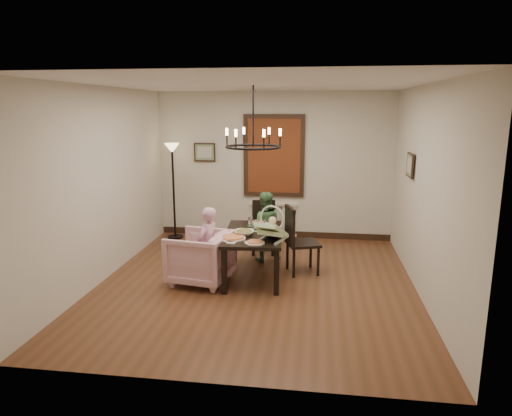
% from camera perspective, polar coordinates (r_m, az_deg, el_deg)
% --- Properties ---
extents(room_shell, '(4.51, 5.00, 2.81)m').
position_cam_1_polar(room_shell, '(6.69, 0.47, 3.01)').
color(room_shell, brown).
rests_on(room_shell, ground).
extents(dining_table, '(0.95, 1.54, 0.69)m').
position_cam_1_polar(dining_table, '(6.77, -0.33, -3.75)').
color(dining_table, black).
rests_on(dining_table, room_shell).
extents(chair_far, '(0.44, 0.44, 0.92)m').
position_cam_1_polar(chair_far, '(7.92, 0.92, -2.46)').
color(chair_far, black).
rests_on(chair_far, room_shell).
extents(chair_right, '(0.59, 0.59, 1.06)m').
position_cam_1_polar(chair_right, '(7.00, 5.89, -3.93)').
color(chair_right, black).
rests_on(chair_right, room_shell).
extents(armchair, '(0.95, 0.93, 0.75)m').
position_cam_1_polar(armchair, '(6.68, -7.02, -6.14)').
color(armchair, beige).
rests_on(armchair, room_shell).
extents(elderly_woman, '(0.32, 0.40, 0.94)m').
position_cam_1_polar(elderly_woman, '(6.57, -6.05, -5.58)').
color(elderly_woman, '#DA9ABA').
rests_on(elderly_woman, room_shell).
extents(seated_man, '(0.52, 0.44, 0.96)m').
position_cam_1_polar(seated_man, '(7.54, 1.05, -3.05)').
color(seated_man, '#487344').
rests_on(seated_man, room_shell).
extents(baby_bouncer, '(0.52, 0.61, 0.34)m').
position_cam_1_polar(baby_bouncer, '(6.30, 1.96, -2.62)').
color(baby_bouncer, '#B9DD98').
rests_on(baby_bouncer, dining_table).
extents(salad_bowl, '(0.34, 0.34, 0.08)m').
position_cam_1_polar(salad_bowl, '(6.60, -1.47, -3.06)').
color(salad_bowl, white).
rests_on(salad_bowl, dining_table).
extents(pizza_platter, '(0.36, 0.36, 0.04)m').
position_cam_1_polar(pizza_platter, '(6.42, -2.89, -3.71)').
color(pizza_platter, tan).
rests_on(pizza_platter, dining_table).
extents(drinking_glass, '(0.08, 0.08, 0.15)m').
position_cam_1_polar(drinking_glass, '(6.90, -0.00, -2.08)').
color(drinking_glass, silver).
rests_on(drinking_glass, dining_table).
extents(window_blinds, '(1.00, 0.03, 1.40)m').
position_cam_1_polar(window_blinds, '(8.72, 2.25, 6.53)').
color(window_blinds, brown).
rests_on(window_blinds, room_shell).
extents(radiator, '(0.92, 0.12, 0.62)m').
position_cam_1_polar(radiator, '(8.95, 2.19, -1.44)').
color(radiator, silver).
rests_on(radiator, room_shell).
extents(picture_back, '(0.42, 0.03, 0.36)m').
position_cam_1_polar(picture_back, '(8.96, -6.43, 6.94)').
color(picture_back, black).
rests_on(picture_back, room_shell).
extents(picture_right, '(0.03, 0.42, 0.36)m').
position_cam_1_polar(picture_right, '(7.25, 18.71, 5.10)').
color(picture_right, black).
rests_on(picture_right, room_shell).
extents(floor_lamp, '(0.30, 0.30, 1.80)m').
position_cam_1_polar(floor_lamp, '(8.91, -10.25, 1.92)').
color(floor_lamp, black).
rests_on(floor_lamp, room_shell).
extents(chandelier, '(0.80, 0.80, 0.04)m').
position_cam_1_polar(chandelier, '(6.53, -0.34, 7.65)').
color(chandelier, black).
rests_on(chandelier, room_shell).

